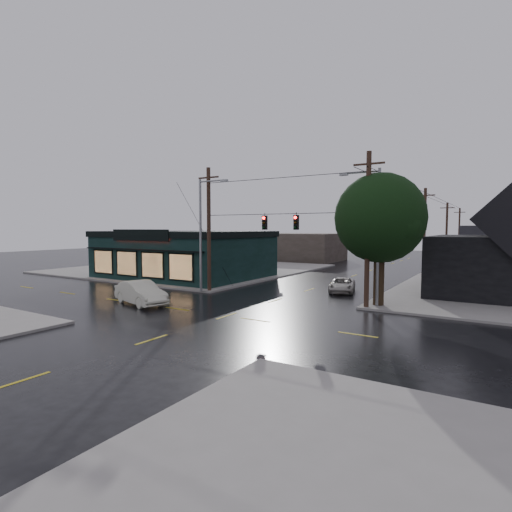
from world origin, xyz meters
The scene contains 15 objects.
ground_plane centered at (0.00, 0.00, 0.00)m, with size 160.00×160.00×0.00m, color black.
sidewalk_nw centered at (-20.00, 20.00, 0.07)m, with size 28.00×28.00×0.15m, color gray.
pizza_shop centered at (-15.00, 12.94, 2.56)m, with size 16.30×12.34×4.90m.
corner_tree centered at (7.00, 7.56, 5.90)m, with size 5.94×5.94×8.76m.
utility_pole_nw centered at (-6.50, 6.50, 0.00)m, with size 2.00×0.32×10.15m, color #331F16, non-canonical shape.
utility_pole_ne centered at (6.50, 6.50, 0.00)m, with size 2.00×0.32×10.15m, color #331F16, non-canonical shape.
utility_pole_far_a centered at (6.50, 28.00, 0.00)m, with size 2.00×0.32×9.65m, color #331F16, non-canonical shape.
utility_pole_far_b centered at (6.50, 48.00, 0.00)m, with size 2.00×0.32×9.15m, color #331F16, non-canonical shape.
utility_pole_far_c centered at (6.50, 68.00, 0.00)m, with size 2.00×0.32×9.15m, color #331F16, non-canonical shape.
span_signal_assembly centered at (0.10, 6.50, 5.70)m, with size 13.00×0.48×1.23m.
streetlight_nw centered at (-6.80, 5.80, 0.00)m, with size 5.40×0.30×9.15m, color gray, non-canonical shape.
streetlight_ne centered at (7.00, 7.20, 0.00)m, with size 5.40×0.30×9.15m, color gray, non-canonical shape.
bg_building_west centered at (-14.00, 40.00, 2.20)m, with size 12.00×10.00×4.40m, color #383028.
sedan_cream centered at (-7.18, -0.19, 0.81)m, with size 1.71×4.91×1.62m, color beige.
suv_silver centered at (2.79, 12.29, 0.59)m, with size 1.95×4.22×1.17m, color #B3AEA5.
Camera 1 is at (13.97, -19.13, 5.26)m, focal length 28.00 mm.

